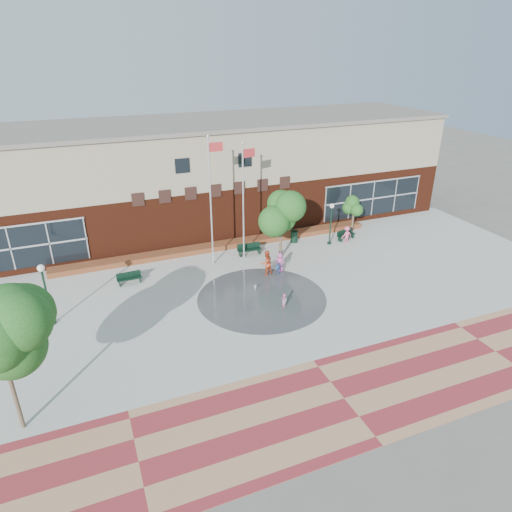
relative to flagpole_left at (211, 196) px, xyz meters
name	(u,v)px	position (x,y,z in m)	size (l,w,h in m)	color
ground	(281,322)	(1.37, -9.03, -5.32)	(120.00, 120.00, 0.00)	#666056
plaza_concrete	(256,291)	(1.37, -5.03, -5.32)	(46.00, 18.00, 0.01)	#A8A8A0
paver_band	(344,399)	(1.37, -16.03, -5.32)	(46.00, 6.00, 0.01)	maroon
splash_pad	(262,298)	(1.37, -6.03, -5.32)	(8.40, 8.40, 0.01)	#383A3D
library_building	(198,174)	(1.37, 8.44, -0.68)	(44.40, 10.40, 9.20)	#491A0D
flower_bed	(221,248)	(1.37, 2.57, -5.32)	(26.00, 1.20, 0.40)	#AA101F
flagpole_left	(211,196)	(0.00, 0.00, 0.00)	(1.12, 0.18, 9.55)	silver
flagpole_right	(244,196)	(2.54, 0.23, -0.38)	(1.08, 0.27, 8.85)	silver
lamp_left	(45,288)	(-11.26, -4.15, -2.90)	(0.41, 0.41, 3.90)	black
lamp_right	(331,219)	(9.93, -0.03, -3.14)	(0.37, 0.37, 3.50)	black
bench_left	(130,280)	(-6.32, -0.81, -5.05)	(1.68, 0.54, 0.84)	black
bench_mid	(249,251)	(3.04, 0.47, -5.02)	(1.89, 0.62, 0.94)	black
bench_right	(346,237)	(11.69, 0.27, -5.04)	(1.80, 0.89, 0.87)	black
trash_can	(294,237)	(7.40, 1.41, -4.80)	(0.62, 0.62, 1.02)	black
tree_mid	(281,213)	(4.98, -1.06, -1.56)	(3.06, 3.06, 5.16)	#4B3A2B
tree_small_right	(354,206)	(13.20, 1.63, -2.93)	(1.91, 1.91, 3.27)	#4B3A2B
water_jet_a	(284,309)	(2.16, -7.78, -5.32)	(0.33, 0.33, 0.64)	white
water_jet_b	(255,292)	(1.29, -5.09, -5.32)	(0.19, 0.19, 0.43)	white
child_splash	(284,301)	(2.16, -7.71, -4.80)	(0.38, 0.25, 1.03)	#CA4B75
adult_red	(266,263)	(2.95, -3.11, -4.39)	(0.90, 0.70, 1.86)	#B73F21
adult_pink	(280,262)	(4.08, -2.98, -4.60)	(0.71, 0.46, 1.45)	#C04B94
child_blue	(278,269)	(3.71, -3.46, -4.84)	(0.56, 0.23, 0.96)	#3061A4
person_bench	(347,235)	(11.37, -0.30, -4.60)	(0.93, 0.53, 1.44)	#E35983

